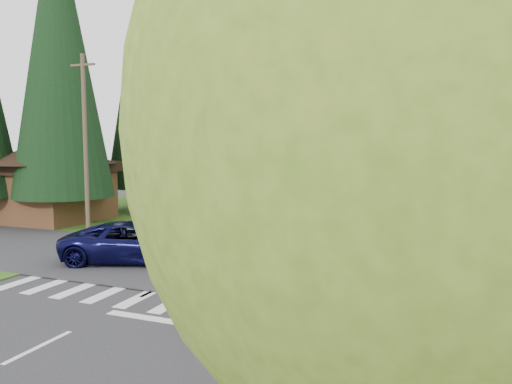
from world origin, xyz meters
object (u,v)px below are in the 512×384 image
Objects in this scene: suv_navy at (138,242)px; parked_car_d at (410,188)px; parked_car_a at (356,228)px; sedan_champagne at (249,295)px; parked_car_e at (406,183)px; parked_car_b at (387,207)px; parked_car_c at (399,199)px.

suv_navy is 1.35× the size of parked_car_d.
parked_car_d is at bearing 85.46° from parked_car_a.
parked_car_a is at bearing -63.37° from suv_navy.
sedan_champagne is 0.76× the size of parked_car_e.
parked_car_b reaches higher than sedan_champagne.
parked_car_e reaches higher than parked_car_c.
parked_car_d reaches higher than parked_car_b.
parked_car_c reaches higher than parked_car_b.
parked_car_c reaches higher than parked_car_a.
parked_car_d is at bearing -81.26° from parked_car_e.
parked_car_e reaches higher than parked_car_b.
parked_car_d is at bearing 90.06° from sedan_champagne.
parked_car_e is (-0.15, 29.41, 0.13)m from parked_car_a.
suv_navy is at bearing -101.34° from parked_car_e.
parked_car_d is 5.82m from parked_car_e.
suv_navy is at bearing -99.91° from parked_car_d.
parked_car_b is 14.46m from parked_car_d.
sedan_champagne is 0.88× the size of parked_car_d.
parked_car_b is 4.97m from parked_car_c.
parked_car_e is (7.74, 37.76, -0.09)m from suv_navy.
parked_car_e reaches higher than parked_car_a.
parked_car_a is at bearing -99.56° from parked_car_c.
suv_navy is 33.13m from parked_car_d.
parked_car_b is at bearing -86.01° from parked_car_d.
suv_navy is at bearing -112.71° from parked_car_b.
suv_navy reaches higher than parked_car_b.
parked_car_c is 15.28m from parked_car_e.
parked_car_c is (8.60, 22.50, -0.12)m from suv_navy.
suv_navy reaches higher than parked_car_a.
parked_car_a is 0.81× the size of parked_car_d.
parked_car_d is at bearing 83.32° from parked_car_c.
parked_car_c is at bearing -86.53° from parked_car_e.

